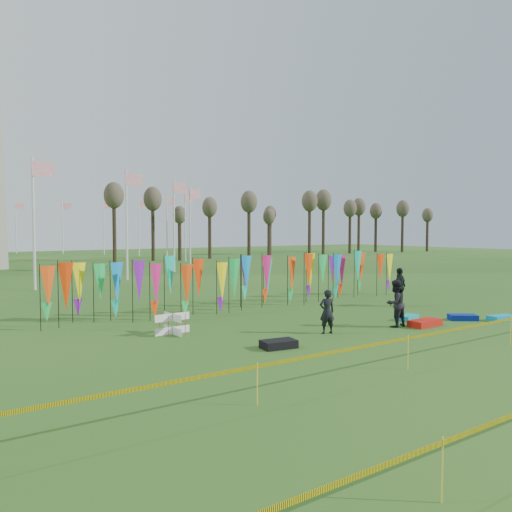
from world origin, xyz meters
TOP-DOWN VIEW (x-y plane):
  - ground at (0.00, 0.00)m, footprint 160.00×160.00m
  - banner_row at (0.28, 7.91)m, footprint 18.64×0.64m
  - caution_tape_near at (-0.22, -2.97)m, footprint 26.00×0.02m
  - tree_line at (32.00, 44.00)m, footprint 53.92×1.92m
  - box_kite at (-5.32, 4.49)m, footprint 0.67×0.67m
  - person_left at (-0.76, 1.59)m, footprint 0.66×0.56m
  - person_mid at (2.17, 1.04)m, footprint 0.87×0.54m
  - person_right at (6.38, 4.32)m, footprint 1.20×0.89m
  - kite_bag_turquoise at (3.75, 1.70)m, footprint 1.09×0.72m
  - kite_bag_blue at (5.54, 0.43)m, footprint 1.21×1.11m
  - kite_bag_red at (3.21, 0.48)m, footprint 1.40×0.69m
  - kite_bag_black at (-3.46, 0.81)m, footprint 1.15×0.76m
  - kite_bag_teal at (6.74, -0.48)m, footprint 1.16×0.70m

SIDE VIEW (x-z plane):
  - ground at x=0.00m, z-range 0.00..0.00m
  - kite_bag_turquoise at x=3.75m, z-range 0.00..0.20m
  - kite_bag_teal at x=6.74m, z-range 0.00..0.21m
  - kite_bag_blue at x=5.54m, z-range 0.00..0.23m
  - kite_bag_black at x=-3.46m, z-range 0.00..0.25m
  - kite_bag_red at x=3.21m, z-range 0.00..0.25m
  - box_kite at x=-5.32m, z-range 0.00..0.75m
  - person_left at x=-0.76m, z-range 0.00..1.55m
  - caution_tape_near at x=-0.22m, z-range 0.33..1.23m
  - person_mid at x=2.17m, z-range 0.00..1.77m
  - person_right at x=6.38m, z-range 0.00..1.84m
  - banner_row at x=0.28m, z-range 0.33..2.75m
  - tree_line at x=32.00m, z-range 2.25..10.09m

